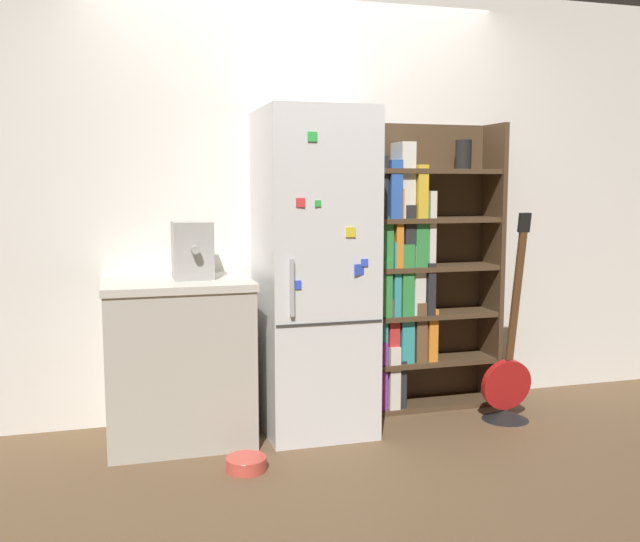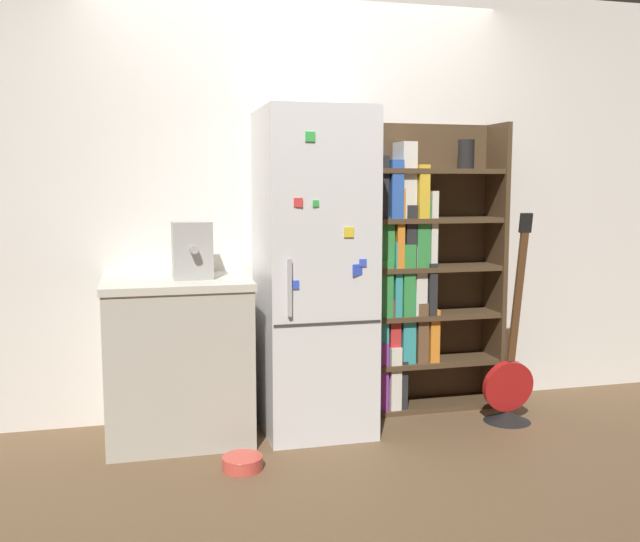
{
  "view_description": "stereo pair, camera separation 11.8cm",
  "coord_description": "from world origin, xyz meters",
  "px_view_note": "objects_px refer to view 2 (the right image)",
  "views": [
    {
      "loc": [
        -1.08,
        -3.74,
        1.4
      ],
      "look_at": [
        0.05,
        0.15,
        0.91
      ],
      "focal_mm": 40.0,
      "sensor_mm": 36.0,
      "label": 1
    },
    {
      "loc": [
        -0.96,
        -3.77,
        1.4
      ],
      "look_at": [
        0.05,
        0.15,
        0.91
      ],
      "focal_mm": 40.0,
      "sensor_mm": 36.0,
      "label": 2
    }
  ],
  "objects_px": {
    "bookshelf": "(416,274)",
    "guitar": "(508,392)",
    "espresso_machine": "(192,250)",
    "refrigerator": "(313,272)",
    "pet_bowl": "(242,462)"
  },
  "relations": [
    {
      "from": "bookshelf",
      "to": "guitar",
      "type": "bearing_deg",
      "value": -43.53
    },
    {
      "from": "pet_bowl",
      "to": "guitar",
      "type": "bearing_deg",
      "value": 11.04
    },
    {
      "from": "bookshelf",
      "to": "guitar",
      "type": "height_order",
      "value": "bookshelf"
    },
    {
      "from": "bookshelf",
      "to": "espresso_machine",
      "type": "xyz_separation_m",
      "value": [
        -1.38,
        -0.17,
        0.2
      ]
    },
    {
      "from": "espresso_machine",
      "to": "refrigerator",
      "type": "bearing_deg",
      "value": -2.7
    },
    {
      "from": "refrigerator",
      "to": "pet_bowl",
      "type": "xyz_separation_m",
      "value": [
        -0.49,
        -0.53,
        -0.87
      ]
    },
    {
      "from": "bookshelf",
      "to": "pet_bowl",
      "type": "height_order",
      "value": "bookshelf"
    },
    {
      "from": "guitar",
      "to": "espresso_machine",
      "type": "bearing_deg",
      "value": 172.48
    },
    {
      "from": "refrigerator",
      "to": "bookshelf",
      "type": "distance_m",
      "value": 0.74
    },
    {
      "from": "pet_bowl",
      "to": "espresso_machine",
      "type": "bearing_deg",
      "value": 108.14
    },
    {
      "from": "refrigerator",
      "to": "pet_bowl",
      "type": "distance_m",
      "value": 1.13
    },
    {
      "from": "bookshelf",
      "to": "pet_bowl",
      "type": "relative_size",
      "value": 8.75
    },
    {
      "from": "refrigerator",
      "to": "bookshelf",
      "type": "height_order",
      "value": "refrigerator"
    },
    {
      "from": "refrigerator",
      "to": "espresso_machine",
      "type": "bearing_deg",
      "value": 177.3
    },
    {
      "from": "espresso_machine",
      "to": "guitar",
      "type": "relative_size",
      "value": 0.25
    }
  ]
}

